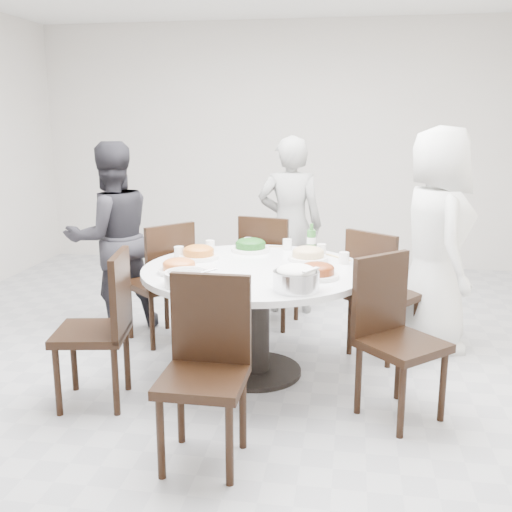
% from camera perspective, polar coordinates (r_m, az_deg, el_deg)
% --- Properties ---
extents(floor, '(6.00, 6.00, 0.01)m').
position_cam_1_polar(floor, '(4.46, -0.74, -9.68)').
color(floor, '#ADAEB2').
rests_on(floor, ground).
extents(wall_back, '(6.00, 0.01, 2.80)m').
position_cam_1_polar(wall_back, '(7.10, 3.50, 10.43)').
color(wall_back, silver).
rests_on(wall_back, ground).
extents(dining_table, '(1.50, 1.50, 0.75)m').
position_cam_1_polar(dining_table, '(4.08, -0.11, -6.25)').
color(dining_table, white).
rests_on(dining_table, floor).
extents(chair_ne, '(0.59, 0.59, 0.95)m').
position_cam_1_polar(chair_ne, '(4.47, 12.12, -3.47)').
color(chair_ne, black).
rests_on(chair_ne, floor).
extents(chair_n, '(0.50, 0.50, 0.95)m').
position_cam_1_polar(chair_n, '(5.03, 1.45, -1.33)').
color(chair_n, black).
rests_on(chair_n, floor).
extents(chair_nw, '(0.59, 0.59, 0.95)m').
position_cam_1_polar(chair_nw, '(4.74, -9.27, -2.40)').
color(chair_nw, black).
rests_on(chair_nw, floor).
extents(chair_sw, '(0.49, 0.49, 0.95)m').
position_cam_1_polar(chair_sw, '(3.78, -15.43, -6.75)').
color(chair_sw, black).
rests_on(chair_sw, floor).
extents(chair_s, '(0.42, 0.42, 0.95)m').
position_cam_1_polar(chair_s, '(3.04, -5.12, -11.31)').
color(chair_s, black).
rests_on(chair_s, floor).
extents(chair_se, '(0.59, 0.59, 0.95)m').
position_cam_1_polar(chair_se, '(3.57, 13.77, -7.86)').
color(chair_se, black).
rests_on(chair_se, floor).
extents(diner_right, '(0.68, 0.90, 1.67)m').
position_cam_1_polar(diner_right, '(4.64, 16.76, 1.45)').
color(diner_right, silver).
rests_on(diner_right, floor).
extents(diner_middle, '(0.59, 0.40, 1.58)m').
position_cam_1_polar(diner_middle, '(5.32, 3.28, 2.90)').
color(diner_middle, black).
rests_on(diner_middle, floor).
extents(diner_left, '(0.95, 0.93, 1.54)m').
position_cam_1_polar(diner_left, '(5.01, -13.59, 1.73)').
color(diner_left, black).
rests_on(diner_left, floor).
extents(dish_greens, '(0.29, 0.29, 0.07)m').
position_cam_1_polar(dish_greens, '(4.46, -0.53, 0.93)').
color(dish_greens, white).
rests_on(dish_greens, dining_table).
extents(dish_pale, '(0.28, 0.28, 0.08)m').
position_cam_1_polar(dish_pale, '(4.20, 4.98, 0.11)').
color(dish_pale, white).
rests_on(dish_pale, dining_table).
extents(dish_orange, '(0.28, 0.28, 0.08)m').
position_cam_1_polar(dish_orange, '(4.25, -5.49, 0.25)').
color(dish_orange, white).
rests_on(dish_orange, dining_table).
extents(dish_redbrown, '(0.27, 0.27, 0.07)m').
position_cam_1_polar(dish_redbrown, '(3.75, 5.85, -1.56)').
color(dish_redbrown, white).
rests_on(dish_redbrown, dining_table).
extents(dish_tofu, '(0.27, 0.27, 0.07)m').
position_cam_1_polar(dish_tofu, '(3.87, -7.34, -1.11)').
color(dish_tofu, white).
rests_on(dish_tofu, dining_table).
extents(rice_bowl, '(0.27, 0.27, 0.11)m').
position_cam_1_polar(rice_bowl, '(3.46, 3.84, -2.38)').
color(rice_bowl, silver).
rests_on(rice_bowl, dining_table).
extents(soup_bowl, '(0.27, 0.27, 0.08)m').
position_cam_1_polar(soup_bowl, '(3.58, -6.55, -2.15)').
color(soup_bowl, white).
rests_on(soup_bowl, dining_table).
extents(beverage_bottle, '(0.06, 0.06, 0.22)m').
position_cam_1_polar(beverage_bottle, '(4.40, 5.29, 1.68)').
color(beverage_bottle, '#2E712D').
rests_on(beverage_bottle, dining_table).
extents(tea_cups, '(0.07, 0.07, 0.08)m').
position_cam_1_polar(tea_cups, '(4.60, 0.89, 1.33)').
color(tea_cups, white).
rests_on(tea_cups, dining_table).
extents(chopsticks, '(0.24, 0.04, 0.01)m').
position_cam_1_polar(chopsticks, '(4.62, 1.72, 0.94)').
color(chopsticks, tan).
rests_on(chopsticks, dining_table).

